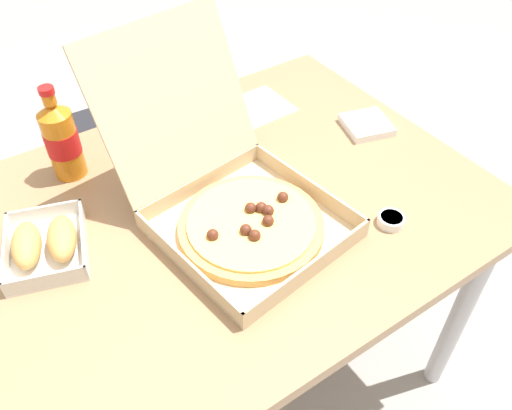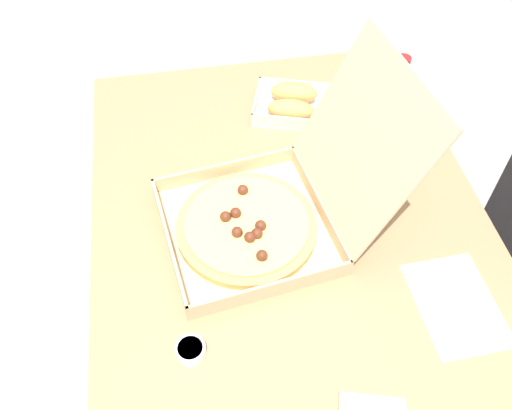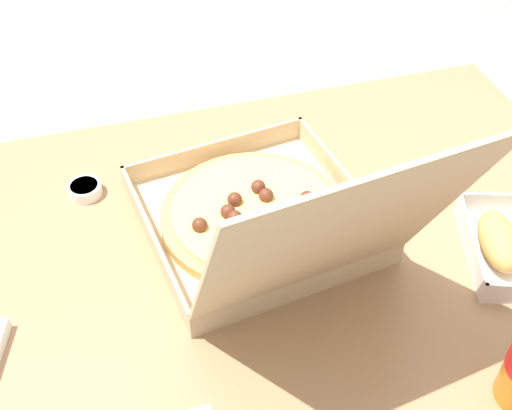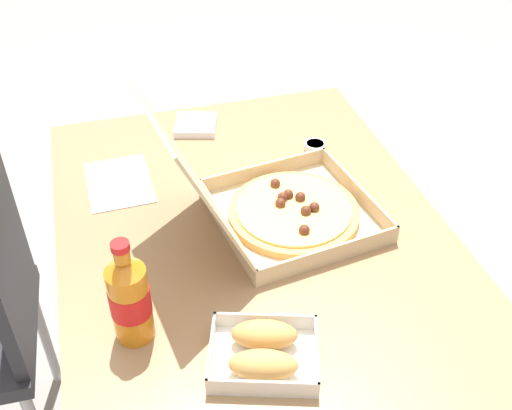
# 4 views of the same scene
# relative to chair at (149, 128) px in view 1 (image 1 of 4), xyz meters

# --- Properties ---
(ground_plane) EXTENTS (10.00, 10.00, 0.00)m
(ground_plane) POSITION_rel_chair_xyz_m (-0.11, -0.66, -0.48)
(ground_plane) COLOR gray
(dining_table) EXTENTS (1.14, 0.85, 0.71)m
(dining_table) POSITION_rel_chair_xyz_m (-0.11, -0.66, 0.15)
(dining_table) COLOR #997551
(dining_table) RESTS_ON ground_plane
(chair) EXTENTS (0.41, 0.41, 0.83)m
(chair) POSITION_rel_chair_xyz_m (0.00, 0.00, 0.00)
(chair) COLOR #232328
(chair) RESTS_ON ground_plane
(pizza_box_open) EXTENTS (0.40, 0.52, 0.35)m
(pizza_box_open) POSITION_rel_chair_xyz_m (-0.11, -0.72, 0.28)
(pizza_box_open) COLOR tan
(pizza_box_open) RESTS_ON dining_table
(bread_side_box) EXTENTS (0.20, 0.23, 0.06)m
(bread_side_box) POSITION_rel_chair_xyz_m (-0.46, -0.58, 0.26)
(bread_side_box) COLOR white
(bread_side_box) RESTS_ON dining_table
(cola_bottle) EXTENTS (0.07, 0.07, 0.22)m
(cola_bottle) POSITION_rel_chair_xyz_m (-0.34, -0.37, 0.32)
(cola_bottle) COLOR orange
(cola_bottle) RESTS_ON dining_table
(paper_menu) EXTENTS (0.21, 0.16, 0.00)m
(paper_menu) POSITION_rel_chair_xyz_m (0.14, -0.39, 0.23)
(paper_menu) COLOR white
(paper_menu) RESTS_ON dining_table
(napkin_pile) EXTENTS (0.14, 0.14, 0.02)m
(napkin_pile) POSITION_rel_chair_xyz_m (0.34, -0.62, 0.24)
(napkin_pile) COLOR white
(napkin_pile) RESTS_ON dining_table
(dipping_sauce_cup) EXTENTS (0.06, 0.06, 0.02)m
(dipping_sauce_cup) POSITION_rel_chair_xyz_m (0.15, -0.90, 0.24)
(dipping_sauce_cup) COLOR white
(dipping_sauce_cup) RESTS_ON dining_table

